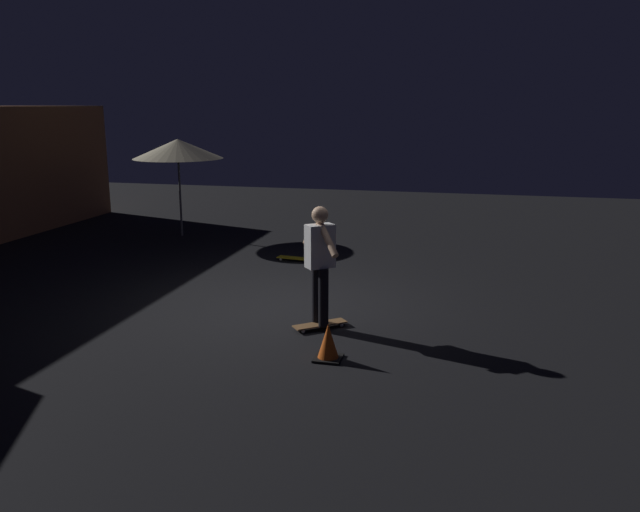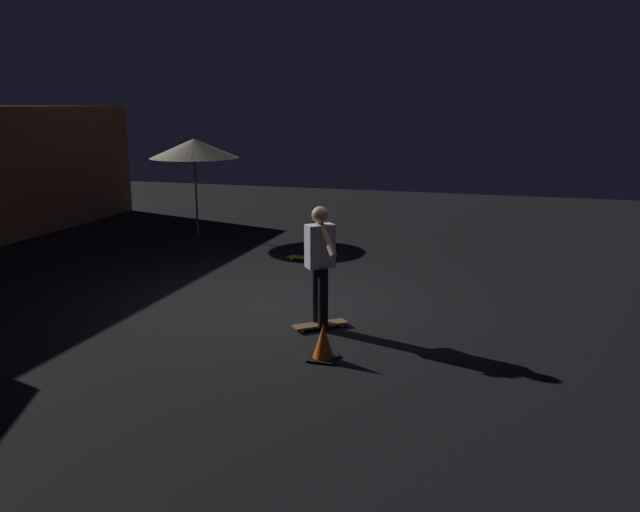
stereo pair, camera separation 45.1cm
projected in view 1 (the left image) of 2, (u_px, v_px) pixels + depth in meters
ground_plane at (285, 306)px, 10.03m from camera, size 28.00×28.00×0.00m
patio_umbrella at (178, 149)px, 14.93m from camera, size 2.10×2.10×2.30m
skateboard_ridden at (320, 324)px, 9.02m from camera, size 0.65×0.73×0.07m
skateboard_spare at (296, 258)px, 12.91m from camera, size 0.30×0.80×0.07m
skater at (320, 257)px, 8.80m from camera, size 0.81×0.70×1.67m
traffic_cone at (328, 343)px, 7.89m from camera, size 0.34×0.34×0.46m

